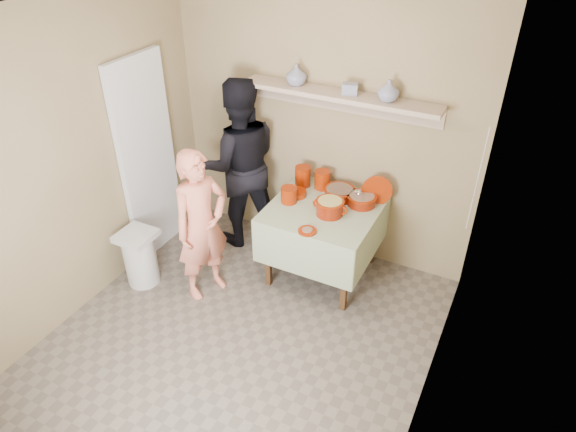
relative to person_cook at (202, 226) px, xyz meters
The scene contains 22 objects.
ground 1.11m from the person_cook, 43.53° to the right, with size 3.50×3.50×0.00m, color #64594E.
tile_panel 0.97m from the person_cook, 156.41° to the left, with size 0.06×0.70×2.00m, color silver.
plate_stack_a 1.11m from the person_cook, 62.38° to the left, with size 0.15×0.15×0.20m, color maroon.
plate_stack_b 1.24m from the person_cook, 55.44° to the left, with size 0.15×0.15×0.18m, color maroon.
bowl_stack 0.84m from the person_cook, 50.55° to the left, with size 0.15×0.15×0.15m, color maroon.
empty_bowl 0.95m from the person_cook, 54.83° to the left, with size 0.18×0.18×0.05m, color maroon.
propped_lid 1.61m from the person_cook, 38.97° to the left, with size 0.28×0.28×0.02m, color maroon.
vase_right 1.95m from the person_cook, 40.07° to the left, with size 0.17×0.17×0.18m, color navy.
vase_left 1.57m from the person_cook, 69.58° to the left, with size 0.18×0.18×0.19m, color navy.
ceramic_box 1.74m from the person_cook, 49.29° to the left, with size 0.13×0.09×0.09m, color navy.
person_cook is the anchor object (origin of this frame).
person_helper 0.91m from the person_cook, 99.39° to the left, with size 0.86×0.67×1.76m, color black.
room_shell 1.22m from the person_cook, 43.53° to the right, with size 3.04×3.54×2.62m.
serving_table 1.11m from the person_cook, 39.26° to the left, with size 0.97×0.97×0.76m.
cazuela_meat_a 1.30m from the person_cook, 45.08° to the left, with size 0.30×0.30×0.10m.
cazuela_meat_b 1.46m from the person_cook, 38.28° to the left, with size 0.28×0.28×0.10m.
ladle 1.44m from the person_cook, 39.00° to the left, with size 0.08×0.26×0.19m.
cazuela_rice 1.14m from the person_cook, 33.22° to the left, with size 0.33×0.25×0.14m.
front_plate 0.93m from the person_cook, 17.81° to the left, with size 0.16×0.16×0.03m.
wall_shelf 1.65m from the person_cook, 53.01° to the left, with size 1.80×0.25×0.21m.
trash_bin 0.78m from the person_cook, 163.67° to the right, with size 0.32×0.32×0.56m.
electrical_cord 2.33m from the person_cook, 23.45° to the left, with size 0.01×0.05×0.90m.
Camera 1 is at (1.73, -2.38, 3.26)m, focal length 32.00 mm.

